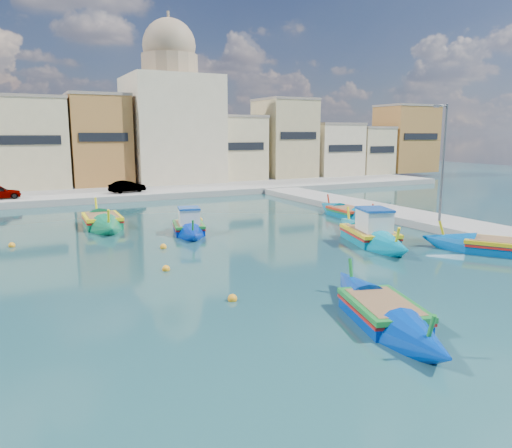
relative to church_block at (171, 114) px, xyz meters
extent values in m
plane|color=#112D34|center=(-10.00, -40.00, -8.41)|extent=(160.00, 160.00, 0.00)
cube|color=gray|center=(-10.00, -8.00, -8.11)|extent=(80.00, 8.00, 0.60)
cube|color=#C6B689|center=(-15.74, -0.28, -3.31)|extent=(7.88, 7.44, 8.99)
cube|color=gray|center=(-15.74, -0.28, 1.33)|extent=(8.04, 7.59, 0.30)
cube|color=black|center=(-15.74, -4.05, -2.86)|extent=(6.30, 0.10, 0.90)
cube|color=#AC7236|center=(-8.46, -0.93, -3.09)|extent=(6.17, 6.13, 9.43)
cube|color=gray|center=(-8.46, -0.93, 1.77)|extent=(6.29, 6.26, 0.30)
cube|color=black|center=(-8.46, -4.05, -2.62)|extent=(4.93, 0.10, 0.90)
cube|color=tan|center=(-0.95, -0.15, -4.78)|extent=(7.31, 7.69, 6.05)
cube|color=gray|center=(-0.95, -0.15, -1.60)|extent=(7.46, 7.85, 0.30)
cube|color=black|center=(-0.95, -4.05, -4.48)|extent=(5.85, 0.10, 0.90)
cube|color=#C6B689|center=(7.02, -0.35, -4.10)|extent=(7.54, 7.30, 7.41)
cube|color=gray|center=(7.02, -0.35, -0.25)|extent=(7.69, 7.45, 0.30)
cube|color=black|center=(7.02, -4.05, -3.73)|extent=(6.03, 0.10, 0.90)
cube|color=tan|center=(14.93, -0.51, -2.99)|extent=(6.36, 6.97, 9.63)
cube|color=gray|center=(14.93, -0.51, 1.98)|extent=(6.48, 7.11, 0.30)
cube|color=black|center=(14.93, -4.05, -2.51)|extent=(5.09, 0.10, 0.90)
cube|color=beige|center=(22.15, -0.65, -4.48)|extent=(6.63, 6.70, 6.65)
cube|color=gray|center=(22.15, -0.65, -1.01)|extent=(6.76, 6.83, 0.30)
cube|color=black|center=(22.15, -4.05, -4.15)|extent=(5.30, 0.10, 0.90)
cube|color=#C6B689|center=(28.26, -0.25, -4.71)|extent=(5.08, 7.51, 6.20)
cube|color=gray|center=(28.26, -0.25, -1.45)|extent=(5.18, 7.66, 0.30)
cube|color=black|center=(28.26, -4.05, -4.40)|extent=(4.06, 0.10, 0.90)
cube|color=#AC7236|center=(35.15, -1.00, -3.14)|extent=(7.79, 6.00, 9.33)
cube|color=gray|center=(35.15, -1.00, 1.67)|extent=(7.95, 6.12, 0.30)
cube|color=black|center=(35.15, -4.05, -2.68)|extent=(6.23, 0.10, 0.90)
cube|color=beige|center=(0.00, 0.00, -1.81)|extent=(10.00, 10.00, 12.00)
cylinder|color=#9E8466|center=(0.00, 0.00, 5.39)|extent=(6.40, 6.40, 2.40)
sphere|color=#9E8466|center=(0.00, 0.00, 7.58)|extent=(6.00, 6.00, 6.00)
cylinder|color=#9E8466|center=(0.00, 0.00, 10.49)|extent=(0.30, 0.30, 1.60)
cylinder|color=#595B60|center=(7.50, -34.00, -4.41)|extent=(0.16, 0.16, 8.00)
cylinder|color=#595B60|center=(7.10, -34.00, -0.51)|extent=(1.00, 0.10, 0.10)
cube|color=#595B60|center=(6.60, -34.00, -0.56)|extent=(0.35, 0.15, 0.18)
imported|color=#4C1919|center=(-7.49, -9.50, -7.24)|extent=(3.63, 2.11, 1.13)
cube|color=#0080A0|center=(0.70, -35.24, -8.19)|extent=(3.14, 4.27, 1.07)
cone|color=#0080A0|center=(1.61, -32.22, -8.14)|extent=(3.05, 3.97, 2.74)
cone|color=#0080A0|center=(-0.20, -38.27, -8.14)|extent=(3.05, 3.97, 2.74)
cube|color=yellow|center=(0.70, -35.24, -7.75)|extent=(3.29, 4.50, 0.19)
cube|color=red|center=(0.70, -35.24, -7.94)|extent=(3.27, 4.37, 0.11)
cube|color=olive|center=(0.70, -35.24, -7.66)|extent=(2.74, 3.85, 0.06)
cylinder|color=yellow|center=(1.70, -31.92, -7.45)|extent=(0.29, 0.53, 1.16)
cylinder|color=yellow|center=(-0.29, -38.57, -7.45)|extent=(0.29, 0.53, 1.16)
cube|color=white|center=(0.54, -35.78, -7.07)|extent=(1.99, 2.29, 1.18)
cube|color=#0F47A5|center=(0.54, -35.78, -6.42)|extent=(2.11, 2.45, 0.13)
cube|color=#00239E|center=(-7.71, -27.94, -8.23)|extent=(2.35, 3.11, 0.87)
cone|color=#00239E|center=(-7.17, -25.70, -8.19)|extent=(2.30, 2.92, 2.18)
cone|color=#00239E|center=(-8.25, -30.18, -8.19)|extent=(2.30, 2.92, 2.18)
cube|color=#197E28|center=(-7.71, -27.94, -7.87)|extent=(2.45, 3.28, 0.16)
cube|color=red|center=(-7.71, -27.94, -8.02)|extent=(2.44, 3.18, 0.09)
cube|color=olive|center=(-7.71, -27.94, -7.80)|extent=(2.03, 2.81, 0.05)
cylinder|color=#197E28|center=(-7.12, -25.48, -7.62)|extent=(0.21, 0.43, 0.95)
cylinder|color=#197E28|center=(-8.30, -30.40, -7.62)|extent=(0.21, 0.43, 0.95)
cube|color=white|center=(-7.81, -28.33, -7.32)|extent=(1.52, 1.66, 0.96)
cube|color=#0F47A5|center=(-7.81, -28.33, -6.79)|extent=(1.61, 1.78, 0.10)
cube|color=#006C9A|center=(5.00, -27.53, -8.22)|extent=(2.11, 3.27, 0.95)
cone|color=#006C9A|center=(5.17, -24.93, -8.17)|extent=(2.09, 3.03, 2.40)
cone|color=#006C9A|center=(4.83, -30.13, -8.17)|extent=(2.09, 3.03, 2.40)
cube|color=red|center=(5.00, -27.53, -7.82)|extent=(2.20, 3.44, 0.17)
cube|color=#197F33|center=(5.00, -27.53, -7.99)|extent=(2.21, 3.33, 0.10)
cube|color=olive|center=(5.00, -27.53, -7.74)|extent=(1.80, 2.96, 0.06)
cylinder|color=red|center=(5.19, -24.68, -7.55)|extent=(0.16, 0.46, 1.04)
cylinder|color=red|center=(4.81, -30.39, -7.55)|extent=(0.16, 0.46, 1.04)
cube|color=#0B7347|center=(-12.21, -23.35, -8.19)|extent=(2.36, 3.46, 1.11)
cone|color=#0B7347|center=(-12.10, -20.56, -8.13)|extent=(2.35, 3.25, 2.75)
cone|color=#0B7347|center=(-12.33, -26.13, -8.13)|extent=(2.35, 3.25, 2.75)
cube|color=yellow|center=(-12.21, -23.35, -7.72)|extent=(2.46, 3.64, 0.20)
cube|color=red|center=(-12.21, -23.35, -7.92)|extent=(2.48, 3.52, 0.11)
cube|color=olive|center=(-12.21, -23.35, -7.63)|extent=(2.02, 3.14, 0.07)
cylinder|color=yellow|center=(-12.09, -20.29, -7.41)|extent=(0.18, 0.53, 1.21)
cylinder|color=yellow|center=(-12.34, -26.41, -7.41)|extent=(0.18, 0.53, 1.21)
cube|color=#0035AB|center=(-6.88, -45.21, -8.22)|extent=(2.76, 3.68, 0.96)
cone|color=#0035AB|center=(-6.13, -42.61, -8.17)|extent=(2.69, 3.43, 2.43)
cone|color=#0035AB|center=(-7.64, -47.81, -8.17)|extent=(2.69, 3.43, 2.43)
cube|color=#19802C|center=(-6.88, -45.21, -7.81)|extent=(2.88, 3.87, 0.17)
cube|color=red|center=(-6.88, -45.21, -7.99)|extent=(2.87, 3.76, 0.10)
cube|color=olive|center=(-6.88, -45.21, -7.74)|extent=(2.40, 3.31, 0.06)
cylinder|color=#19802C|center=(-6.05, -42.36, -7.54)|extent=(0.26, 0.47, 1.05)
cylinder|color=#19802C|center=(-7.72, -48.07, -7.54)|extent=(0.26, 0.47, 1.05)
cube|color=#0052A5|center=(5.00, -40.49, -8.20)|extent=(3.52, 3.79, 1.03)
cone|color=#0052A5|center=(3.48, -38.34, -8.15)|extent=(3.41, 3.62, 2.56)
cube|color=gold|center=(5.00, -40.49, -7.77)|extent=(3.69, 3.98, 0.19)
cube|color=red|center=(5.00, -40.49, -7.95)|extent=(3.64, 3.90, 0.10)
cube|color=olive|center=(5.00, -40.49, -7.68)|extent=(3.10, 3.37, 0.06)
cylinder|color=gold|center=(3.33, -38.13, -7.48)|extent=(0.40, 0.48, 1.13)
sphere|color=#FF9F1A|center=(-11.57, -35.92, -8.33)|extent=(0.36, 0.36, 0.36)
sphere|color=#FF9F1A|center=(-10.40, -31.51, -8.33)|extent=(0.36, 0.36, 0.36)
sphere|color=#FF9F1A|center=(-5.61, -24.30, -8.33)|extent=(0.36, 0.36, 0.36)
sphere|color=#FF9F1A|center=(-17.79, -27.38, -8.33)|extent=(0.36, 0.36, 0.36)
sphere|color=#FF9F1A|center=(3.53, -39.29, -8.33)|extent=(0.36, 0.36, 0.36)
sphere|color=#FF9F1A|center=(-10.54, -41.08, -8.33)|extent=(0.36, 0.36, 0.36)
camera|label=1|loc=(-17.76, -57.45, -2.23)|focal=35.00mm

